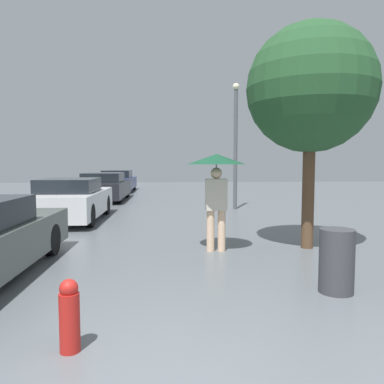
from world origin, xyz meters
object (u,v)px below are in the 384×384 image
Objects in this scene: trash_bin at (337,261)px; fire_hydrant at (69,316)px; pedestrian at (216,173)px; parked_car_third at (104,187)px; tree at (311,89)px; parked_car_farthest at (118,181)px; parked_car_second at (71,200)px; street_lamp at (236,140)px.

fire_hydrant is at bearing -156.23° from trash_bin.
fire_hydrant is at bearing -115.64° from pedestrian.
fire_hydrant is (2.01, -13.68, -0.26)m from parked_car_third.
tree reaches higher than parked_car_third.
tree is at bearing -69.27° from parked_car_farthest.
tree is at bearing -35.14° from parked_car_second.
trash_bin is (5.01, -6.44, -0.17)m from parked_car_second.
parked_car_second is 7.26m from tree.
trash_bin is (-0.24, -8.77, -2.08)m from street_lamp.
tree is 3.71m from trash_bin.
parked_car_second reaches higher than trash_bin.
pedestrian is 4.26m from fire_hydrant.
pedestrian is 15.84m from parked_car_farthest.
street_lamp is 5.42× the size of trash_bin.
pedestrian reaches higher than parked_car_second.
pedestrian is 2.22× the size of trash_bin.
pedestrian is at bearing -174.88° from tree.
parked_car_second is 11.24m from parked_car_farthest.
parked_car_third reaches higher than fire_hydrant.
street_lamp is at bearing -58.72° from parked_car_farthest.
street_lamp is (5.25, 2.32, 1.91)m from parked_car_second.
parked_car_farthest is 6.55× the size of fire_hydrant.
street_lamp reaches higher than parked_car_third.
trash_bin is (-0.56, -2.52, -2.67)m from tree.
parked_car_third is 5.40× the size of trash_bin.
pedestrian reaches higher than trash_bin.
parked_car_second is 4.90× the size of trash_bin.
parked_car_farthest is 0.96× the size of street_lamp.
street_lamp is at bearing 23.86° from parked_car_second.
pedestrian reaches higher than parked_car_farthest.
parked_car_farthest is at bearing 90.83° from parked_car_second.
tree is 6.59× the size of fire_hydrant.
fire_hydrant is (2.14, -19.02, -0.26)m from parked_car_farthest.
parked_car_second is 0.94× the size of tree.
trash_bin is at bearing -102.60° from tree.
parked_car_farthest is (-0.16, 11.24, 0.00)m from parked_car_second.
fire_hydrant is at bearing -75.76° from parked_car_second.
pedestrian is 0.41× the size of parked_car_third.
pedestrian is at bearing 118.30° from trash_bin.
street_lamp is at bearing 92.96° from tree.
tree reaches higher than pedestrian.
parked_car_farthest is at bearing 106.32° from trash_bin.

